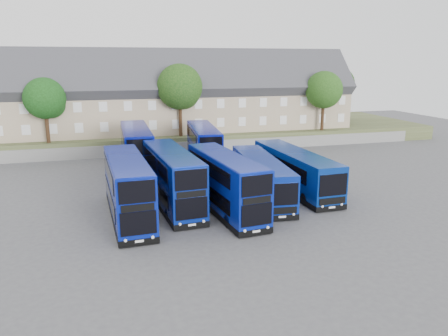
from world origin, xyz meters
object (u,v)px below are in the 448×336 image
Objects in this scene: dd_front_mid at (172,179)px; tree_east at (324,91)px; tree_west at (46,100)px; tree_mid at (181,89)px; dd_front_left at (128,189)px; coach_east_a at (261,178)px; tree_far at (337,86)px.

dd_front_mid is 1.41× the size of tree_east.
tree_mid reaches higher than tree_west.
tree_west is 16.04m from tree_mid.
dd_front_left is 1.41× the size of tree_east.
tree_mid is at bearing 178.57° from tree_east.
dd_front_mid is 0.91× the size of coach_east_a.
coach_east_a is 1.37× the size of tree_mid.
dd_front_mid is 24.60m from tree_west.
tree_east reaches higher than dd_front_left.
dd_front_left is 24.92m from tree_west.
tree_east is (24.78, 21.36, 5.17)m from dd_front_mid.
tree_mid is (4.78, 21.86, 5.85)m from dd_front_mid.
tree_west is at bearing -180.00° from tree_east.
coach_east_a is 22.69m from tree_mid.
dd_front_left is 25.84m from tree_mid.
dd_front_mid is at bearing -172.08° from coach_east_a.
tree_mid reaches higher than dd_front_mid.
coach_east_a is at bearing 8.21° from dd_front_left.
tree_far is at bearing 56.34° from coach_east_a.
dd_front_mid is at bearing -102.33° from tree_mid.
tree_far reaches higher than tree_west.
tree_east is at bearing 56.75° from coach_east_a.
coach_east_a is 27.71m from tree_east.
tree_mid is (16.00, 0.50, 1.02)m from tree_west.
tree_east is (36.00, 0.00, 0.34)m from tree_west.
dd_front_left is 46.11m from tree_far.
tree_west reaches higher than coach_east_a.
tree_west is 36.00m from tree_east.
coach_east_a is 1.54× the size of tree_east.
dd_front_mid is 1.51× the size of tree_west.
tree_mid is at bearing 1.79° from tree_west.
tree_mid is (8.39, 23.73, 5.85)m from dd_front_left.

